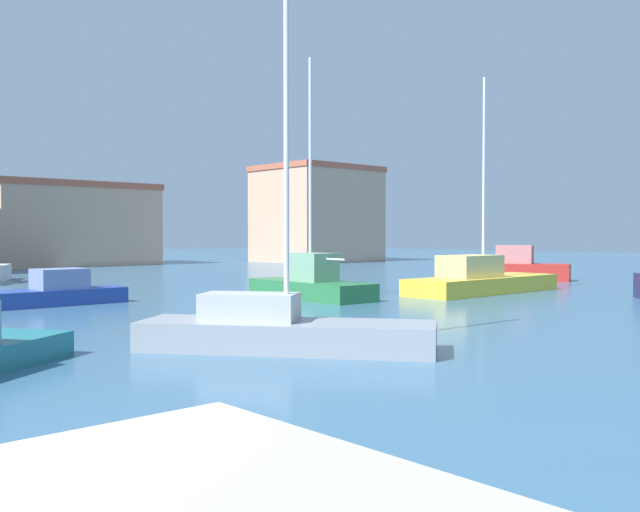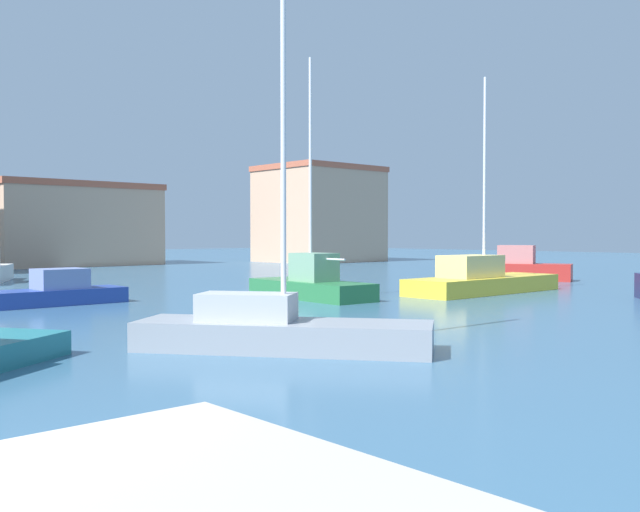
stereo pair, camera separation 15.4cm
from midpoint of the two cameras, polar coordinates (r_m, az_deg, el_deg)
name	(u,v)px [view 2 (the right image)]	position (r m, az deg, el deg)	size (l,w,h in m)	color
water	(188,293)	(31.02, -10.48, -2.98)	(160.00, 160.00, 0.00)	#38607F
sailboat_green_near_pier	(311,283)	(28.05, -0.56, -2.20)	(2.31, 6.04, 9.55)	#28703D
sailboat_grey_outer_mooring	(278,328)	(15.56, -3.14, -5.87)	(5.38, 6.25, 9.71)	gray
motorboat_red_far_right	(522,267)	(40.76, 16.16, -0.90)	(3.45, 5.23, 1.94)	#B22823
sailboat_yellow_distant_north	(481,280)	(31.30, 13.04, -1.90)	(8.30, 2.44, 9.35)	gold
motorboat_blue_far_left	(58,292)	(27.22, -20.35, -2.73)	(4.84, 1.67, 1.31)	#233D93
warehouse_block	(70,224)	(61.46, -19.57, 2.44)	(13.26, 8.40, 6.75)	tan
harbor_office	(319,214)	(66.03, 0.01, 3.42)	(10.06, 8.55, 8.89)	tan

